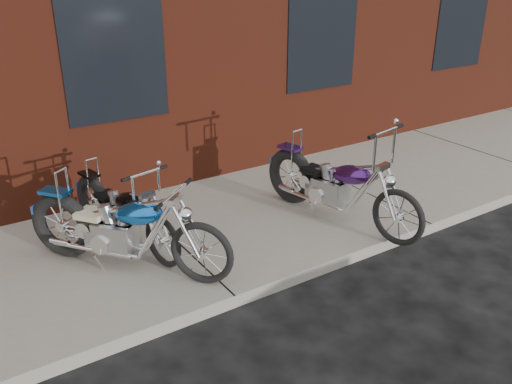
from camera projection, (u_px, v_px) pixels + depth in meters
ground at (235, 308)px, 5.65m from camera, size 120.00×120.00×0.00m
sidewalk at (173, 243)px, 6.77m from camera, size 22.00×3.00×0.15m
chopper_purple at (336, 189)px, 7.03m from camera, size 0.74×2.45×1.39m
chopper_blue at (123, 232)px, 5.92m from camera, size 1.63×2.04×1.08m
chopper_third at (123, 213)px, 6.50m from camera, size 0.67×2.09×1.08m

